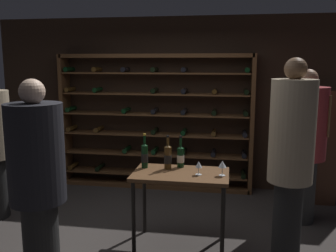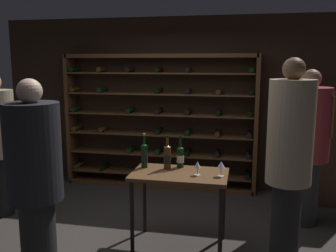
% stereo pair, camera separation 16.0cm
% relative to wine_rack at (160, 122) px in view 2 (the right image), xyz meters
% --- Properties ---
extents(ground_plane, '(10.02, 10.02, 0.00)m').
position_rel_wine_rack_xyz_m(ground_plane, '(0.29, -1.80, -1.07)').
color(ground_plane, '#383330').
extents(back_wall, '(5.99, 0.10, 2.73)m').
position_rel_wine_rack_xyz_m(back_wall, '(0.29, 0.21, 0.29)').
color(back_wall, '#332319').
rests_on(back_wall, ground).
extents(wine_rack, '(3.09, 0.32, 2.14)m').
position_rel_wine_rack_xyz_m(wine_rack, '(0.00, 0.00, 0.00)').
color(wine_rack, brown).
rests_on(wine_rack, ground).
extents(tasting_table, '(1.03, 0.61, 0.84)m').
position_rel_wine_rack_xyz_m(tasting_table, '(0.66, -1.90, -0.33)').
color(tasting_table, brown).
rests_on(tasting_table, ground).
extents(person_host_in_suit, '(0.42, 0.42, 2.06)m').
position_rel_wine_rack_xyz_m(person_host_in_suit, '(1.75, -2.18, 0.08)').
color(person_host_in_suit, black).
rests_on(person_host_in_suit, ground).
extents(person_guest_khaki, '(0.49, 0.49, 1.88)m').
position_rel_wine_rack_xyz_m(person_guest_khaki, '(-0.48, -2.84, -0.04)').
color(person_guest_khaki, black).
rests_on(person_guest_khaki, ground).
extents(person_guest_blue_shirt, '(0.51, 0.51, 1.93)m').
position_rel_wine_rack_xyz_m(person_guest_blue_shirt, '(2.10, -1.00, -0.01)').
color(person_guest_blue_shirt, '#2B2B2B').
rests_on(person_guest_blue_shirt, ground).
extents(display_cabinet, '(0.44, 0.36, 1.63)m').
position_rel_wine_rack_xyz_m(display_cabinet, '(2.46, -0.24, -0.25)').
color(display_cabinet, '#4C2D1E').
rests_on(display_cabinet, ground).
extents(wine_bottle_red_label, '(0.08, 0.08, 0.36)m').
position_rel_wine_rack_xyz_m(wine_bottle_red_label, '(0.63, -1.69, -0.10)').
color(wine_bottle_red_label, black).
rests_on(wine_bottle_red_label, tasting_table).
extents(wine_bottle_gold_foil, '(0.08, 0.08, 0.38)m').
position_rel_wine_rack_xyz_m(wine_bottle_gold_foil, '(0.50, -1.78, -0.09)').
color(wine_bottle_gold_foil, '#4C3314').
rests_on(wine_bottle_gold_foil, tasting_table).
extents(wine_bottle_green_slim, '(0.08, 0.08, 0.39)m').
position_rel_wine_rack_xyz_m(wine_bottle_green_slim, '(0.24, -1.78, -0.09)').
color(wine_bottle_green_slim, black).
rests_on(wine_bottle_green_slim, tasting_table).
extents(wine_glass_stemmed_left, '(0.09, 0.09, 0.16)m').
position_rel_wine_rack_xyz_m(wine_glass_stemmed_left, '(1.11, -1.94, -0.11)').
color(wine_glass_stemmed_left, silver).
rests_on(wine_glass_stemmed_left, tasting_table).
extents(wine_glass_stemmed_center, '(0.07, 0.07, 0.15)m').
position_rel_wine_rack_xyz_m(wine_glass_stemmed_center, '(0.86, -1.95, -0.12)').
color(wine_glass_stemmed_center, silver).
rests_on(wine_glass_stemmed_center, tasting_table).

